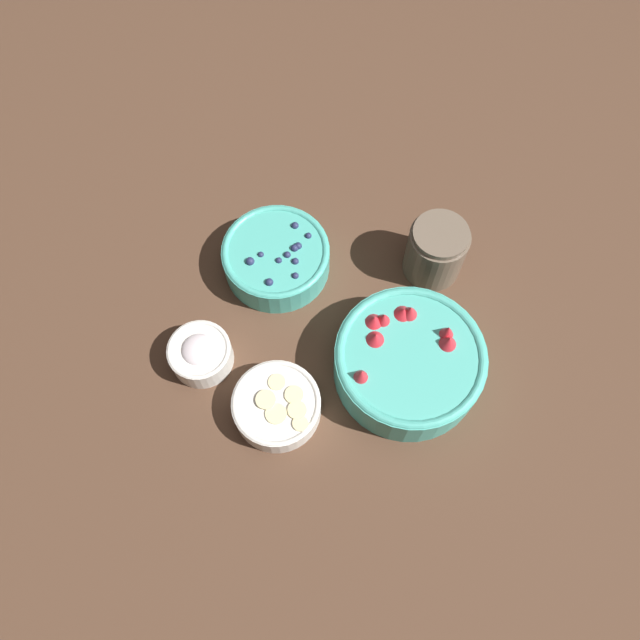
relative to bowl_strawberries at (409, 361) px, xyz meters
name	(u,v)px	position (x,y,z in m)	size (l,w,h in m)	color
ground_plane	(338,348)	(0.11, 0.02, -0.05)	(4.00, 4.00, 0.00)	#4C3323
bowl_strawberries	(409,361)	(0.00, 0.00, 0.00)	(0.23, 0.23, 0.10)	#47AD9E
bowl_blueberries	(276,257)	(0.28, -0.07, -0.01)	(0.18, 0.18, 0.06)	#47AD9E
bowl_bananas	(277,405)	(0.15, 0.15, -0.02)	(0.14, 0.14, 0.05)	silver
bowl_cream	(200,353)	(0.30, 0.14, -0.02)	(0.10, 0.10, 0.06)	silver
jar_chocolate	(435,252)	(0.04, -0.20, 0.00)	(0.10, 0.10, 0.11)	brown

